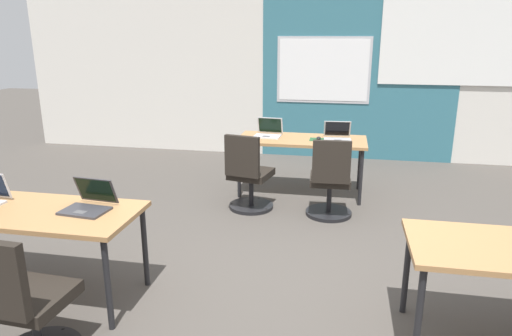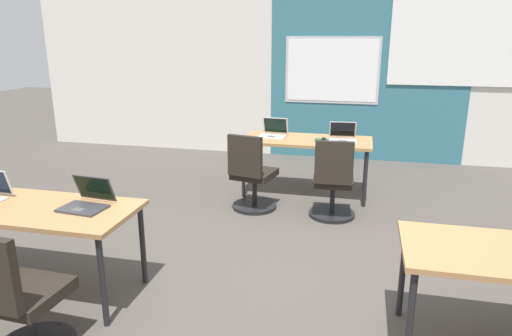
% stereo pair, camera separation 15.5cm
% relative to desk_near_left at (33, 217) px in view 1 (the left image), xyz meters
% --- Properties ---
extents(ground_plane, '(24.00, 24.00, 0.00)m').
position_rel_desk_near_left_xyz_m(ground_plane, '(1.75, 0.60, -0.66)').
color(ground_plane, '#47423D').
extents(back_wall_assembly, '(10.00, 0.27, 2.80)m').
position_rel_desk_near_left_xyz_m(back_wall_assembly, '(1.79, 4.80, 0.75)').
color(back_wall_assembly, silver).
rests_on(back_wall_assembly, ground).
extents(desk_near_left, '(1.60, 0.70, 0.72)m').
position_rel_desk_near_left_xyz_m(desk_near_left, '(0.00, 0.00, 0.00)').
color(desk_near_left, '#A37547').
rests_on(desk_near_left, ground).
extents(desk_far_center, '(1.60, 0.70, 0.72)m').
position_rel_desk_near_left_xyz_m(desk_far_center, '(1.75, 2.80, 0.00)').
color(desk_far_center, '#A37547').
rests_on(desk_far_center, ground).
extents(laptop_far_right, '(0.35, 0.34, 0.22)m').
position_rel_desk_near_left_xyz_m(laptop_far_right, '(2.19, 2.81, 0.11)').
color(laptop_far_right, '#B7B7BC').
rests_on(laptop_far_right, desk_far_center).
extents(mousepad_far_right, '(0.22, 0.19, 0.00)m').
position_rel_desk_near_left_xyz_m(mousepad_far_right, '(1.96, 2.78, 0.06)').
color(mousepad_far_right, '#23512D').
rests_on(mousepad_far_right, desk_far_center).
extents(mouse_far_right, '(0.06, 0.10, 0.03)m').
position_rel_desk_near_left_xyz_m(mouse_far_right, '(1.96, 2.78, 0.08)').
color(mouse_far_right, black).
rests_on(mouse_far_right, mousepad_far_right).
extents(chair_far_right, '(0.52, 0.55, 0.92)m').
position_rel_desk_near_left_xyz_m(chair_far_right, '(2.14, 2.05, -0.28)').
color(chair_far_right, black).
rests_on(chair_far_right, ground).
extents(laptop_far_left, '(0.35, 0.32, 0.23)m').
position_rel_desk_near_left_xyz_m(laptop_far_left, '(1.31, 2.86, 0.11)').
color(laptop_far_left, silver).
rests_on(laptop_far_left, desk_far_center).
extents(chair_far_left, '(0.52, 0.57, 0.92)m').
position_rel_desk_near_left_xyz_m(chair_far_left, '(1.22, 2.10, -0.28)').
color(chair_far_left, black).
rests_on(chair_far_left, ground).
extents(laptop_near_left_inner, '(0.36, 0.34, 0.23)m').
position_rel_desk_near_left_xyz_m(laptop_near_left_inner, '(0.42, 0.08, 0.11)').
color(laptop_near_left_inner, '#333338').
rests_on(laptop_near_left_inner, desk_near_left).
extents(chair_near_left_inner, '(0.52, 0.55, 0.92)m').
position_rel_desk_near_left_xyz_m(chair_near_left_inner, '(0.43, -0.72, -0.28)').
color(chair_near_left_inner, black).
rests_on(chair_near_left_inner, ground).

